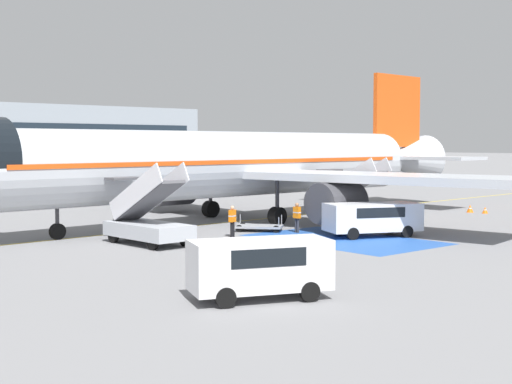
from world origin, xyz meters
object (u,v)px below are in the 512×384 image
boarding_stairs_aft (355,205)px  ground_crew_1 (297,216)px  ground_crew_0 (232,219)px  fuel_tanker (155,177)px  service_van_0 (260,263)px  service_van_1 (372,216)px  traffic_cone_1 (485,210)px  baggage_cart (259,226)px  traffic_cone_0 (470,209)px  boarding_stairs_forward (148,224)px  airliner (231,165)px

boarding_stairs_aft → ground_crew_1: bearing=-165.7°
ground_crew_0 → ground_crew_1: (3.90, -0.84, -0.00)m
fuel_tanker → service_van_0: size_ratio=2.16×
service_van_1 → traffic_cone_1: service_van_1 is taller
fuel_tanker → traffic_cone_1: 29.81m
fuel_tanker → baggage_cart: 27.28m
ground_crew_0 → service_van_0: bearing=36.2°
ground_crew_1 → traffic_cone_1: bearing=-92.7°
baggage_cart → ground_crew_1: ground_crew_1 is taller
traffic_cone_0 → traffic_cone_1: 1.12m
boarding_stairs_aft → ground_crew_1: boarding_stairs_aft is taller
boarding_stairs_aft → ground_crew_1: (-7.30, -2.23, -0.04)m
boarding_stairs_forward → fuel_tanker: size_ratio=0.52×
baggage_cart → ground_crew_1: bearing=-100.7°
boarding_stairs_aft → service_van_1: 8.07m
boarding_stairs_forward → traffic_cone_0: boarding_stairs_forward is taller
boarding_stairs_aft → service_van_0: 24.13m
boarding_stairs_forward → baggage_cart: bearing=0.6°
boarding_stairs_forward → service_van_0: boarding_stairs_forward is taller
baggage_cart → ground_crew_1: 2.32m
service_van_0 → traffic_cone_0: bearing=133.3°
baggage_cart → ground_crew_0: (-2.79, -1.07, 0.70)m
service_van_0 → fuel_tanker: bearing=173.7°
baggage_cart → ground_crew_0: size_ratio=1.77×
airliner → baggage_cart: (-1.63, -4.59, -3.33)m
ground_crew_1 → traffic_cone_0: (17.41, 0.25, -0.68)m
service_van_1 → ground_crew_0: bearing=76.1°
traffic_cone_0 → service_van_0: bearing=-158.8°
boarding_stairs_forward → ground_crew_0: bearing=-10.2°
service_van_0 → service_van_1: bearing=139.8°
fuel_tanker → traffic_cone_0: bearing=-163.2°
baggage_cart → service_van_1: bearing=-102.8°
airliner → boarding_stairs_aft: (6.78, -4.27, -2.59)m
ground_crew_0 → ground_crew_1: ground_crew_0 is taller
baggage_cart → ground_crew_1: size_ratio=1.78×
airliner → traffic_cone_0: 18.31m
boarding_stairs_aft → traffic_cone_0: boarding_stairs_aft is taller
boarding_stairs_aft → traffic_cone_1: bearing=-19.5°
boarding_stairs_forward → traffic_cone_0: 26.13m
traffic_cone_1 → ground_crew_0: bearing=175.5°
service_van_0 → ground_crew_1: size_ratio=2.86×
baggage_cart → ground_crew_0: ground_crew_0 is taller
ground_crew_0 → traffic_cone_0: size_ratio=3.03×
boarding_stairs_aft → service_van_1: (-5.39, -6.01, 0.09)m
boarding_stairs_forward → ground_crew_1: (8.69, -1.47, -0.04)m
boarding_stairs_forward → ground_crew_0: (4.79, -0.63, -0.04)m
ground_crew_0 → boarding_stairs_forward: bearing=-25.9°
service_van_1 → boarding_stairs_aft: bearing=-17.4°
airliner → boarding_stairs_forward: size_ratio=8.05×
ground_crew_0 → ground_crew_1: 3.99m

